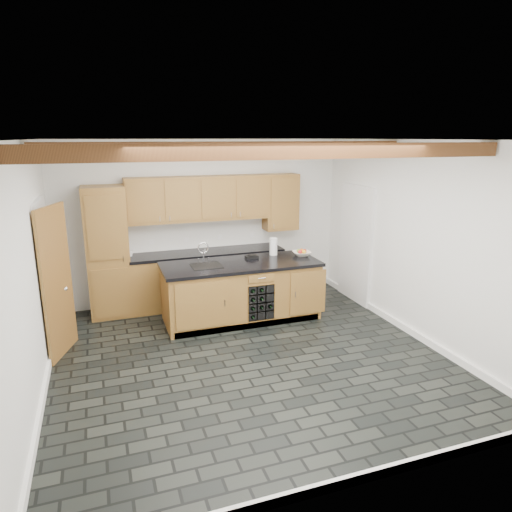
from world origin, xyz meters
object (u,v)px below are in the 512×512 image
Objects in this scene: paper_towel at (273,246)px; island at (242,291)px; kitchen_scale at (252,257)px; fruit_bowl at (302,254)px.

island is at bearing -154.83° from paper_towel.
kitchen_scale is at bearing 41.56° from island.
kitchen_scale is 0.44m from paper_towel.
fruit_bowl is at bearing 5.25° from island.
paper_towel is (0.41, 0.09, 0.11)m from kitchen_scale.
fruit_bowl is (0.83, -0.11, 0.01)m from kitchen_scale.
kitchen_scale is (0.24, 0.21, 0.49)m from island.
island is 0.59m from kitchen_scale.
fruit_bowl is 0.48m from paper_towel.
fruit_bowl reaches higher than kitchen_scale.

